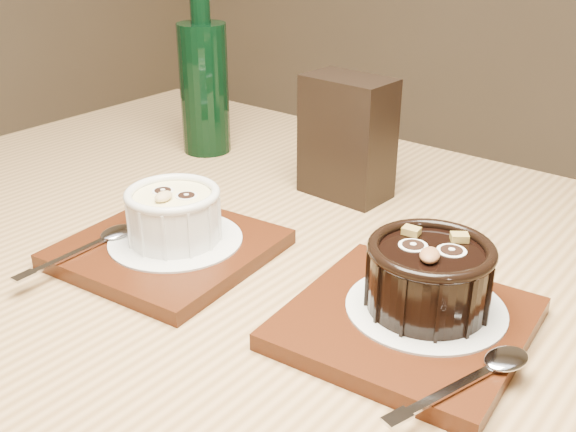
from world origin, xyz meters
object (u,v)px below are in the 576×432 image
object	(u,v)px
table	(304,355)
green_bottle	(204,83)
ramekin_white	(174,213)
ramekin_dark	(429,273)
tray_right	(406,323)
condiment_stand	(347,138)
tray_left	(169,249)

from	to	relation	value
table	green_bottle	size ratio (longest dim) A/B	5.24
ramekin_white	ramekin_dark	world-z (taller)	ramekin_dark
tray_right	condiment_stand	bearing A→B (deg)	128.27
tray_right	green_bottle	bearing A→B (deg)	148.12
ramekin_white	tray_right	xyz separation A→B (m)	(0.24, 0.00, -0.04)
ramekin_dark	green_bottle	size ratio (longest dim) A/B	0.42
table	ramekin_dark	size ratio (longest dim) A/B	12.62
tray_left	tray_right	world-z (taller)	same
tray_left	condiment_stand	size ratio (longest dim) A/B	1.29
tray_right	ramekin_dark	bearing A→B (deg)	62.77
tray_left	ramekin_white	bearing A→B (deg)	56.03
tray_right	ramekin_dark	distance (m)	0.05
table	condiment_stand	distance (m)	0.26
green_bottle	tray_right	bearing A→B (deg)	-31.88
table	tray_left	xyz separation A→B (m)	(-0.13, -0.04, 0.10)
tray_left	tray_right	bearing A→B (deg)	1.59
ramekin_dark	table	bearing A→B (deg)	157.82
tray_right	condiment_stand	distance (m)	0.29
tray_left	ramekin_dark	size ratio (longest dim) A/B	1.78
table	tray_right	size ratio (longest dim) A/B	7.08
tray_left	green_bottle	world-z (taller)	green_bottle
ramekin_white	tray_right	world-z (taller)	ramekin_white
condiment_stand	green_bottle	size ratio (longest dim) A/B	0.58
condiment_stand	green_bottle	xyz separation A→B (m)	(-0.24, 0.03, 0.02)
ramekin_white	condiment_stand	bearing A→B (deg)	66.25
tray_right	condiment_stand	xyz separation A→B (m)	(-0.18, 0.22, 0.06)
ramekin_dark	condiment_stand	world-z (taller)	condiment_stand
tray_right	ramekin_dark	xyz separation A→B (m)	(0.01, 0.02, 0.04)
table	tray_right	world-z (taller)	tray_right
ramekin_white	ramekin_dark	bearing A→B (deg)	-2.77
ramekin_dark	green_bottle	distance (m)	0.48
ramekin_dark	condiment_stand	distance (m)	0.28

